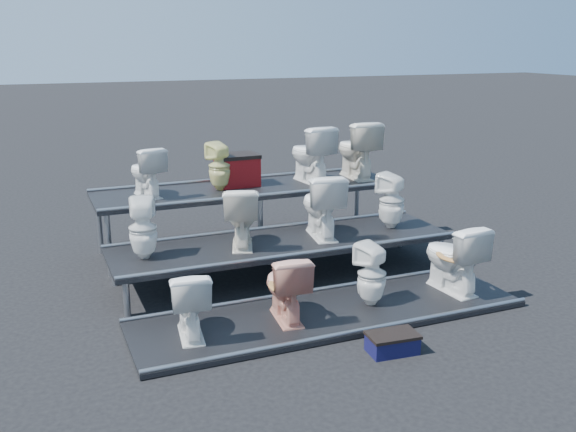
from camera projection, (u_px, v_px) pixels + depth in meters
name	position (u px, v px, depth m)	size (l,w,h in m)	color
ground	(283.00, 276.00, 7.97)	(80.00, 80.00, 0.00)	black
tier_front	(329.00, 314.00, 6.80)	(4.20, 1.20, 0.06)	black
tier_mid	(283.00, 259.00, 7.91)	(4.20, 1.20, 0.46)	black
tier_back	(249.00, 217.00, 9.01)	(4.20, 1.20, 0.86)	black
toilet_0	(189.00, 302.00, 6.15)	(0.38, 0.67, 0.69)	white
toilet_1	(286.00, 286.00, 6.51)	(0.40, 0.70, 0.71)	tan
toilet_2	(372.00, 274.00, 6.88)	(0.31, 0.32, 0.69)	white
toilet_3	(453.00, 257.00, 7.26)	(0.45, 0.79, 0.80)	white
toilet_4	(143.00, 228.00, 7.13)	(0.31, 0.32, 0.70)	white
toilet_5	(241.00, 216.00, 7.55)	(0.41, 0.72, 0.73)	silver
toilet_6	(321.00, 205.00, 7.92)	(0.45, 0.79, 0.81)	white
toilet_7	(392.00, 201.00, 8.31)	(0.32, 0.33, 0.72)	white
toilet_8	(146.00, 172.00, 8.30)	(0.37, 0.64, 0.65)	white
toilet_9	(219.00, 166.00, 8.66)	(0.29, 0.30, 0.65)	#E3E08F
toilet_10	(310.00, 154.00, 9.14)	(0.46, 0.80, 0.81)	white
toilet_11	(357.00, 149.00, 9.41)	(0.47, 0.83, 0.85)	silver
red_crate	(237.00, 172.00, 8.96)	(0.55, 0.44, 0.39)	maroon
step_stool	(392.00, 344.00, 6.00)	(0.45, 0.27, 0.16)	#0F0F36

